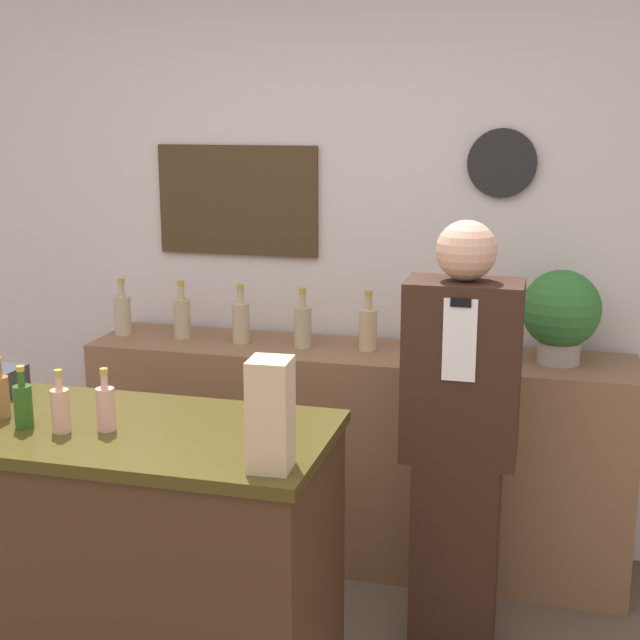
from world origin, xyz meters
The scene contains 18 objects.
back_wall centered at (0.00, 2.00, 1.35)m, with size 5.20×0.09×2.70m.
back_shelf centered at (0.12, 1.71, 0.48)m, with size 2.35×0.46×0.97m.
display_counter centered at (-0.40, 0.54, 0.49)m, with size 1.38×0.68×0.98m.
shopkeeper centered at (0.64, 1.13, 0.80)m, with size 0.41×0.26×1.61m.
potted_plant centered at (0.97, 1.72, 1.18)m, with size 0.32×0.32×0.39m.
paper_bag centered at (0.18, 0.33, 1.14)m, with size 0.12×0.13×0.32m.
gift_box centered at (-0.96, 0.74, 1.03)m, with size 0.14×0.14×0.10m.
counter_bottle_1 centered at (-0.82, 0.52, 1.06)m, with size 0.06×0.06×0.20m.
counter_bottle_2 centered at (-0.69, 0.45, 1.06)m, with size 0.06×0.06×0.20m.
counter_bottle_3 centered at (-0.55, 0.44, 1.06)m, with size 0.06×0.06×0.20m.
counter_bottle_4 centered at (-0.42, 0.50, 1.06)m, with size 0.06×0.06×0.20m.
shelf_bottle_0 centered at (-0.97, 1.70, 1.06)m, with size 0.08×0.08×0.26m.
shelf_bottle_1 centered at (-0.69, 1.72, 1.06)m, with size 0.08×0.08×0.26m.
shelf_bottle_2 centered at (-0.40, 1.71, 1.06)m, with size 0.08×0.08×0.26m.
shelf_bottle_3 centered at (-0.11, 1.70, 1.06)m, with size 0.08×0.08×0.26m.
shelf_bottle_4 centered at (0.18, 1.72, 1.06)m, with size 0.08×0.08×0.26m.
shelf_bottle_5 centered at (0.46, 1.72, 1.06)m, with size 0.08×0.08×0.26m.
shelf_bottle_6 centered at (0.75, 1.72, 1.06)m, with size 0.08×0.08×0.26m.
Camera 1 is at (0.92, -1.93, 1.97)m, focal length 50.00 mm.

